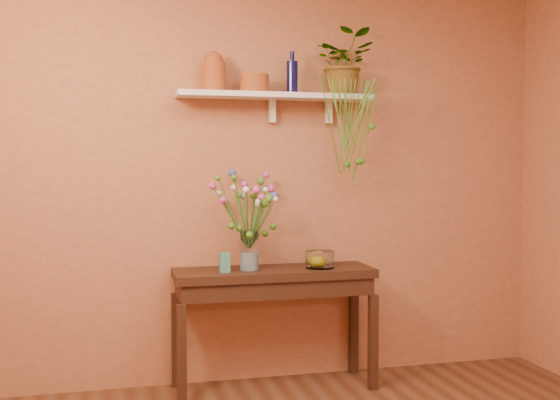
# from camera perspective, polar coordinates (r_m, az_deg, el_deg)

# --- Properties ---
(room) EXTENTS (4.04, 4.04, 2.70)m
(room) POSITION_cam_1_polar(r_m,az_deg,el_deg) (2.69, 8.10, 0.45)
(room) COLOR brown
(room) RESTS_ON ground
(sideboard) EXTENTS (1.30, 0.42, 0.79)m
(sideboard) POSITION_cam_1_polar(r_m,az_deg,el_deg) (4.45, -0.51, -7.26)
(sideboard) COLOR #382116
(sideboard) RESTS_ON ground
(wall_shelf) EXTENTS (1.30, 0.24, 0.19)m
(wall_shelf) POSITION_cam_1_polar(r_m,az_deg,el_deg) (4.52, -0.27, 8.68)
(wall_shelf) COLOR white
(wall_shelf) RESTS_ON room
(terracotta_jug) EXTENTS (0.17, 0.17, 0.26)m
(terracotta_jug) POSITION_cam_1_polar(r_m,az_deg,el_deg) (4.44, -5.62, 10.65)
(terracotta_jug) COLOR #9A5123
(terracotta_jug) RESTS_ON wall_shelf
(terracotta_pot) EXTENTS (0.20, 0.20, 0.12)m
(terracotta_pot) POSITION_cam_1_polar(r_m,az_deg,el_deg) (4.46, -2.19, 9.78)
(terracotta_pot) COLOR #9A5123
(terracotta_pot) RESTS_ON wall_shelf
(blue_bottle) EXTENTS (0.08, 0.08, 0.27)m
(blue_bottle) POSITION_cam_1_polar(r_m,az_deg,el_deg) (4.53, 1.03, 10.37)
(blue_bottle) COLOR #0B0A38
(blue_bottle) RESTS_ON wall_shelf
(spider_plant) EXTENTS (0.47, 0.43, 0.43)m
(spider_plant) POSITION_cam_1_polar(r_m,az_deg,el_deg) (4.67, 5.47, 11.41)
(spider_plant) COLOR #3B791B
(spider_plant) RESTS_ON wall_shelf
(plant_fronds) EXTENTS (0.43, 0.30, 0.67)m
(plant_fronds) POSITION_cam_1_polar(r_m,az_deg,el_deg) (4.49, 6.35, 5.58)
(plant_fronds) COLOR #3B791B
(plant_fronds) RESTS_ON wall_shelf
(glass_vase) EXTENTS (0.12, 0.12, 0.25)m
(glass_vase) POSITION_cam_1_polar(r_m,az_deg,el_deg) (4.36, -2.60, -4.53)
(glass_vase) COLOR white
(glass_vase) RESTS_ON sideboard
(bouquet) EXTENTS (0.46, 0.48, 0.51)m
(bouquet) POSITION_cam_1_polar(r_m,az_deg,el_deg) (4.33, -2.49, -0.09)
(bouquet) COLOR #386B28
(bouquet) RESTS_ON glass_vase
(glass_bowl) EXTENTS (0.19, 0.19, 0.11)m
(glass_bowl) POSITION_cam_1_polar(r_m,az_deg,el_deg) (4.46, 3.36, -5.09)
(glass_bowl) COLOR white
(glass_bowl) RESTS_ON sideboard
(lemon) EXTENTS (0.08, 0.08, 0.08)m
(lemon) POSITION_cam_1_polar(r_m,az_deg,el_deg) (4.48, 3.22, -5.13)
(lemon) COLOR yellow
(lemon) RESTS_ON glass_bowl
(carton) EXTENTS (0.06, 0.05, 0.13)m
(carton) POSITION_cam_1_polar(r_m,az_deg,el_deg) (4.29, -4.68, -5.26)
(carton) COLOR teal
(carton) RESTS_ON sideboard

